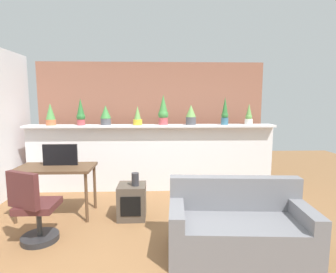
# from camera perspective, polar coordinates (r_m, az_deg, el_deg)

# --- Properties ---
(ground_plane) EXTENTS (12.00, 12.00, 0.00)m
(ground_plane) POSITION_cam_1_polar(r_m,az_deg,el_deg) (3.46, -4.40, -21.96)
(ground_plane) COLOR brown
(divider_wall) EXTENTS (4.63, 0.16, 1.23)m
(divider_wall) POSITION_cam_1_polar(r_m,az_deg,el_deg) (5.13, -3.62, -4.76)
(divider_wall) COLOR silver
(divider_wall) RESTS_ON ground
(plant_shelf) EXTENTS (4.63, 0.35, 0.04)m
(plant_shelf) POSITION_cam_1_polar(r_m,az_deg,el_deg) (4.99, -3.69, 2.28)
(plant_shelf) COLOR silver
(plant_shelf) RESTS_ON divider_wall
(brick_wall_behind) EXTENTS (4.63, 0.10, 2.50)m
(brick_wall_behind) POSITION_cam_1_polar(r_m,az_deg,el_deg) (5.63, -3.52, 2.87)
(brick_wall_behind) COLOR #935B47
(brick_wall_behind) RESTS_ON ground
(potted_plant_0) EXTENTS (0.17, 0.17, 0.40)m
(potted_plant_0) POSITION_cam_1_polar(r_m,az_deg,el_deg) (5.31, -23.83, 4.34)
(potted_plant_0) COLOR #C66B42
(potted_plant_0) RESTS_ON plant_shelf
(potted_plant_1) EXTENTS (0.16, 0.16, 0.49)m
(potted_plant_1) POSITION_cam_1_polar(r_m,az_deg,el_deg) (5.14, -18.16, 4.80)
(potted_plant_1) COLOR #B7474C
(potted_plant_1) RESTS_ON plant_shelf
(potted_plant_2) EXTENTS (0.20, 0.20, 0.36)m
(potted_plant_2) POSITION_cam_1_polar(r_m,az_deg,el_deg) (5.10, -13.19, 4.52)
(potted_plant_2) COLOR #4C4C51
(potted_plant_2) RESTS_ON plant_shelf
(potted_plant_3) EXTENTS (0.17, 0.17, 0.35)m
(potted_plant_3) POSITION_cam_1_polar(r_m,az_deg,el_deg) (4.96, -6.53, 4.23)
(potted_plant_3) COLOR gold
(potted_plant_3) RESTS_ON plant_shelf
(potted_plant_4) EXTENTS (0.19, 0.19, 0.56)m
(potted_plant_4) POSITION_cam_1_polar(r_m,az_deg,el_deg) (5.01, -1.02, 5.47)
(potted_plant_4) COLOR #B7474C
(potted_plant_4) RESTS_ON plant_shelf
(potted_plant_5) EXTENTS (0.19, 0.19, 0.37)m
(potted_plant_5) POSITION_cam_1_polar(r_m,az_deg,el_deg) (5.01, 4.92, 4.65)
(potted_plant_5) COLOR #4C4C51
(potted_plant_5) RESTS_ON plant_shelf
(potted_plant_6) EXTENTS (0.13, 0.13, 0.52)m
(potted_plant_6) POSITION_cam_1_polar(r_m,az_deg,el_deg) (5.11, 12.06, 5.01)
(potted_plant_6) COLOR #386B84
(potted_plant_6) RESTS_ON plant_shelf
(potted_plant_7) EXTENTS (0.15, 0.15, 0.39)m
(potted_plant_7) POSITION_cam_1_polar(r_m,az_deg,el_deg) (5.29, 16.89, 4.27)
(potted_plant_7) COLOR silver
(potted_plant_7) RESTS_ON plant_shelf
(desk) EXTENTS (1.10, 0.60, 0.75)m
(desk) POSITION_cam_1_polar(r_m,az_deg,el_deg) (4.30, -22.86, -7.03)
(desk) COLOR brown
(desk) RESTS_ON ground
(tv_monitor) EXTENTS (0.51, 0.04, 0.32)m
(tv_monitor) POSITION_cam_1_polar(r_m,az_deg,el_deg) (4.30, -22.05, -3.64)
(tv_monitor) COLOR black
(tv_monitor) RESTS_ON desk
(office_chair) EXTENTS (0.51, 0.52, 0.91)m
(office_chair) POSITION_cam_1_polar(r_m,az_deg,el_deg) (3.67, -26.65, -14.25)
(office_chair) COLOR #262628
(office_chair) RESTS_ON ground
(side_cube_shelf) EXTENTS (0.40, 0.41, 0.50)m
(side_cube_shelf) POSITION_cam_1_polar(r_m,az_deg,el_deg) (4.05, -7.72, -13.57)
(side_cube_shelf) COLOR #4C4238
(side_cube_shelf) RESTS_ON ground
(vase_on_shelf) EXTENTS (0.11, 0.11, 0.19)m
(vase_on_shelf) POSITION_cam_1_polar(r_m,az_deg,el_deg) (3.90, -7.02, -9.06)
(vase_on_shelf) COLOR #2D2D33
(vase_on_shelf) RESTS_ON side_cube_shelf
(couch) EXTENTS (1.61, 0.86, 0.80)m
(couch) POSITION_cam_1_polar(r_m,az_deg,el_deg) (3.29, 14.80, -18.26)
(couch) COLOR slate
(couch) RESTS_ON ground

